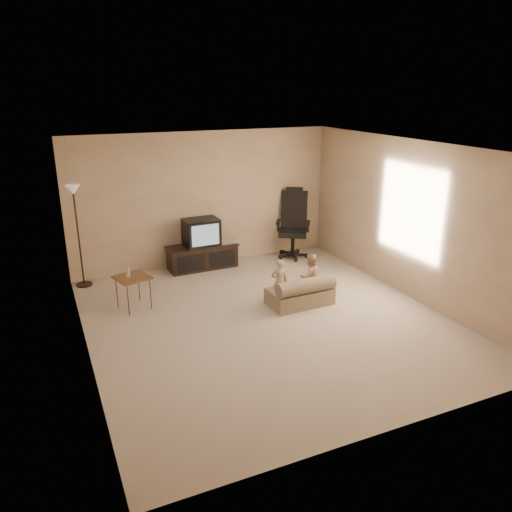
{
  "coord_description": "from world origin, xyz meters",
  "views": [
    {
      "loc": [
        -2.85,
        -5.99,
        3.27
      ],
      "look_at": [
        0.1,
        0.6,
        0.79
      ],
      "focal_mm": 35.0,
      "sensor_mm": 36.0,
      "label": 1
    }
  ],
  "objects_px": {
    "tv_stand": "(202,248)",
    "toddler_right": "(310,276)",
    "side_table": "(132,278)",
    "floor_lamp": "(76,214)",
    "office_chair": "(293,232)",
    "child_sofa": "(301,293)",
    "toddler_left": "(279,282)"
  },
  "relations": [
    {
      "from": "side_table",
      "to": "child_sofa",
      "type": "xyz_separation_m",
      "value": [
        2.41,
        -0.96,
        -0.31
      ]
    },
    {
      "from": "toddler_right",
      "to": "office_chair",
      "type": "bearing_deg",
      "value": -115.21
    },
    {
      "from": "floor_lamp",
      "to": "toddler_right",
      "type": "relative_size",
      "value": 2.29
    },
    {
      "from": "office_chair",
      "to": "toddler_right",
      "type": "xyz_separation_m",
      "value": [
        -0.76,
        -1.99,
        -0.11
      ]
    },
    {
      "from": "tv_stand",
      "to": "office_chair",
      "type": "height_order",
      "value": "office_chair"
    },
    {
      "from": "office_chair",
      "to": "child_sofa",
      "type": "relative_size",
      "value": 1.34
    },
    {
      "from": "tv_stand",
      "to": "floor_lamp",
      "type": "bearing_deg",
      "value": 178.32
    },
    {
      "from": "office_chair",
      "to": "toddler_left",
      "type": "bearing_deg",
      "value": -91.98
    },
    {
      "from": "tv_stand",
      "to": "floor_lamp",
      "type": "height_order",
      "value": "floor_lamp"
    },
    {
      "from": "office_chair",
      "to": "floor_lamp",
      "type": "bearing_deg",
      "value": -149.68
    },
    {
      "from": "toddler_left",
      "to": "toddler_right",
      "type": "bearing_deg",
      "value": -172.52
    },
    {
      "from": "floor_lamp",
      "to": "toddler_left",
      "type": "relative_size",
      "value": 2.4
    },
    {
      "from": "tv_stand",
      "to": "office_chair",
      "type": "xyz_separation_m",
      "value": [
        1.88,
        -0.07,
        0.1
      ]
    },
    {
      "from": "side_table",
      "to": "toddler_left",
      "type": "bearing_deg",
      "value": -19.24
    },
    {
      "from": "tv_stand",
      "to": "child_sofa",
      "type": "bearing_deg",
      "value": -70.05
    },
    {
      "from": "tv_stand",
      "to": "toddler_left",
      "type": "distance_m",
      "value": 2.1
    },
    {
      "from": "office_chair",
      "to": "tv_stand",
      "type": "bearing_deg",
      "value": -150.64
    },
    {
      "from": "tv_stand",
      "to": "child_sofa",
      "type": "xyz_separation_m",
      "value": [
        0.87,
        -2.23,
        -0.2
      ]
    },
    {
      "from": "side_table",
      "to": "tv_stand",
      "type": "bearing_deg",
      "value": 39.62
    },
    {
      "from": "side_table",
      "to": "floor_lamp",
      "type": "height_order",
      "value": "floor_lamp"
    },
    {
      "from": "tv_stand",
      "to": "side_table",
      "type": "bearing_deg",
      "value": -141.79
    },
    {
      "from": "child_sofa",
      "to": "toddler_right",
      "type": "distance_m",
      "value": 0.35
    },
    {
      "from": "toddler_left",
      "to": "office_chair",
      "type": "bearing_deg",
      "value": -112.25
    },
    {
      "from": "office_chair",
      "to": "floor_lamp",
      "type": "relative_size",
      "value": 0.78
    },
    {
      "from": "child_sofa",
      "to": "tv_stand",
      "type": "bearing_deg",
      "value": 108.82
    },
    {
      "from": "toddler_left",
      "to": "tv_stand",
      "type": "bearing_deg",
      "value": -62.55
    },
    {
      "from": "side_table",
      "to": "child_sofa",
      "type": "bearing_deg",
      "value": -21.63
    },
    {
      "from": "floor_lamp",
      "to": "child_sofa",
      "type": "bearing_deg",
      "value": -36.58
    },
    {
      "from": "tv_stand",
      "to": "toddler_right",
      "type": "relative_size",
      "value": 1.76
    },
    {
      "from": "office_chair",
      "to": "floor_lamp",
      "type": "height_order",
      "value": "floor_lamp"
    },
    {
      "from": "office_chair",
      "to": "toddler_right",
      "type": "bearing_deg",
      "value": -79.56
    },
    {
      "from": "office_chair",
      "to": "child_sofa",
      "type": "distance_m",
      "value": 2.41
    }
  ]
}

